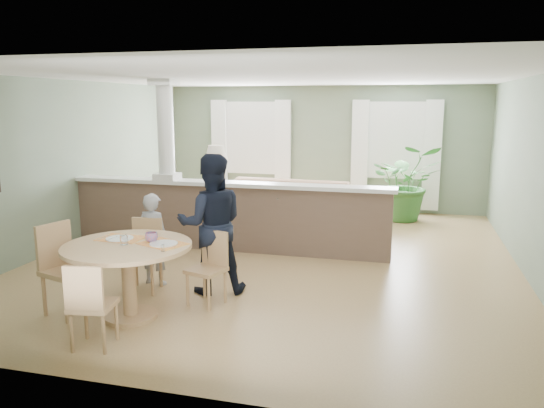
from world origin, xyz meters
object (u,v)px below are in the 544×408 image
(sofa, at_px, (284,205))
(chair_far_boy, at_px, (145,251))
(chair_side, at_px, (63,264))
(chair_far_man, at_px, (210,264))
(man_person, at_px, (211,224))
(dining_table, at_px, (129,260))
(houseplant, at_px, (406,183))
(chair_near, at_px, (90,302))
(child_person, at_px, (154,239))

(sofa, height_order, chair_far_boy, chair_far_boy)
(chair_far_boy, relative_size, chair_side, 0.88)
(chair_far_man, xyz_separation_m, man_person, (-0.11, 0.36, 0.40))
(dining_table, bearing_deg, chair_far_boy, 107.77)
(sofa, distance_m, chair_side, 4.89)
(sofa, distance_m, houseplant, 2.57)
(chair_far_boy, xyz_separation_m, chair_near, (0.31, -1.68, -0.02))
(chair_far_boy, bearing_deg, child_person, 75.83)
(chair_far_man, distance_m, man_person, 0.54)
(chair_far_boy, relative_size, man_person, 0.52)
(sofa, relative_size, child_person, 2.47)
(sofa, relative_size, man_person, 1.71)
(dining_table, bearing_deg, child_person, 103.60)
(man_person, bearing_deg, chair_far_man, 84.40)
(chair_side, bearing_deg, sofa, 0.15)
(dining_table, xyz_separation_m, chair_side, (-0.80, -0.05, -0.10))
(chair_near, bearing_deg, dining_table, -97.68)
(chair_far_man, bearing_deg, child_person, 172.20)
(dining_table, relative_size, chair_far_man, 1.62)
(sofa, relative_size, dining_table, 2.15)
(chair_far_boy, bearing_deg, chair_far_man, -21.58)
(sofa, xyz_separation_m, man_person, (-0.06, -3.61, 0.43))
(sofa, distance_m, child_person, 3.65)
(man_person, bearing_deg, sofa, -113.10)
(sofa, bearing_deg, chair_far_boy, -99.84)
(chair_far_boy, height_order, chair_near, chair_far_boy)
(child_person, height_order, man_person, man_person)
(houseplant, bearing_deg, chair_far_man, -112.51)
(houseplant, relative_size, dining_table, 1.11)
(houseplant, height_order, man_person, man_person)
(sofa, distance_m, man_person, 3.64)
(houseplant, xyz_separation_m, man_person, (-2.27, -4.87, 0.10))
(dining_table, bearing_deg, chair_near, -88.30)
(sofa, xyz_separation_m, chair_near, (-0.60, -5.41, 0.04))
(chair_near, relative_size, child_person, 0.72)
(chair_far_man, xyz_separation_m, chair_side, (-1.47, -0.70, 0.09))
(sofa, distance_m, chair_near, 5.44)
(houseplant, xyz_separation_m, dining_table, (-2.84, -5.88, -0.10))
(chair_side, relative_size, man_person, 0.59)
(dining_table, distance_m, man_person, 1.17)
(dining_table, relative_size, child_person, 1.15)
(chair_near, bearing_deg, chair_side, -51.32)
(chair_far_man, distance_m, chair_near, 1.58)
(sofa, relative_size, chair_near, 3.44)
(dining_table, distance_m, chair_side, 0.80)
(chair_near, bearing_deg, houseplant, -122.30)
(houseplant, relative_size, chair_far_man, 1.78)
(sofa, bearing_deg, man_person, -87.03)
(man_person, bearing_deg, chair_side, 15.59)
(chair_far_man, relative_size, man_person, 0.49)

